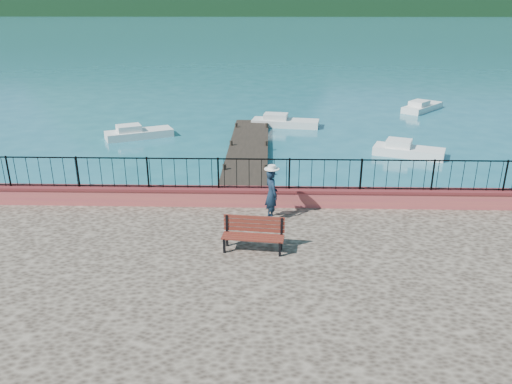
# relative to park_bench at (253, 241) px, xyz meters

# --- Properties ---
(ground) EXTENTS (2000.00, 2000.00, 0.00)m
(ground) POSITION_rel_park_bench_xyz_m (1.32, -0.64, -1.47)
(ground) COLOR #19596B
(ground) RESTS_ON ground
(parapet) EXTENTS (28.00, 0.46, 0.58)m
(parapet) POSITION_rel_park_bench_xyz_m (1.32, 3.06, 0.02)
(parapet) COLOR #BB5343
(parapet) RESTS_ON promenade
(railing) EXTENTS (27.00, 0.05, 0.95)m
(railing) POSITION_rel_park_bench_xyz_m (1.32, 3.06, 0.78)
(railing) COLOR black
(railing) RESTS_ON parapet
(dock) EXTENTS (2.00, 16.00, 0.30)m
(dock) POSITION_rel_park_bench_xyz_m (-0.68, 11.36, -1.32)
(dock) COLOR #2D231C
(dock) RESTS_ON ground
(companion_hill) EXTENTS (448.00, 384.00, 180.00)m
(companion_hill) POSITION_rel_park_bench_xyz_m (221.32, 559.36, -1.47)
(companion_hill) COLOR #142D23
(companion_hill) RESTS_ON ground
(park_bench) EXTENTS (1.64, 0.70, 0.88)m
(park_bench) POSITION_rel_park_bench_xyz_m (0.00, 0.00, 0.00)
(park_bench) COLOR black
(park_bench) RESTS_ON promenade
(person) EXTENTS (0.55, 0.65, 1.52)m
(person) POSITION_rel_park_bench_xyz_m (0.47, 2.10, 0.49)
(person) COLOR #101F30
(person) RESTS_ON promenade
(hat) EXTENTS (0.44, 0.44, 0.12)m
(hat) POSITION_rel_park_bench_xyz_m (0.47, 2.10, 1.31)
(hat) COLOR white
(hat) RESTS_ON person
(boat_1) EXTENTS (3.64, 2.45, 0.80)m
(boat_1) POSITION_rel_park_bench_xyz_m (7.39, 12.75, -1.07)
(boat_1) COLOR silver
(boat_1) RESTS_ON ground
(boat_3) EXTENTS (3.90, 2.79, 0.80)m
(boat_3) POSITION_rel_park_bench_xyz_m (-7.02, 15.95, -1.07)
(boat_3) COLOR silver
(boat_3) RESTS_ON ground
(boat_4) EXTENTS (4.25, 1.92, 0.80)m
(boat_4) POSITION_rel_park_bench_xyz_m (1.38, 18.93, -1.07)
(boat_4) COLOR silver
(boat_4) RESTS_ON ground
(boat_5) EXTENTS (3.59, 3.85, 0.80)m
(boat_5) POSITION_rel_park_bench_xyz_m (11.27, 24.07, -1.07)
(boat_5) COLOR silver
(boat_5) RESTS_ON ground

